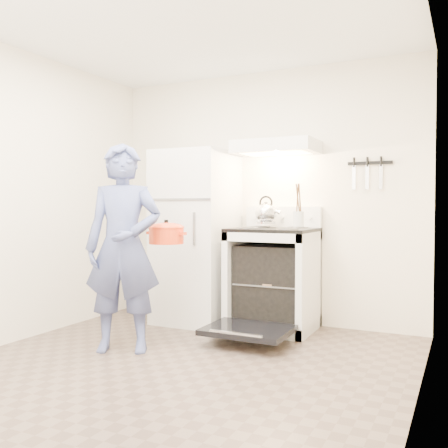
{
  "coord_description": "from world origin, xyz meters",
  "views": [
    {
      "loc": [
        1.85,
        -2.9,
        1.15
      ],
      "look_at": [
        -0.05,
        1.0,
        1.0
      ],
      "focal_mm": 40.0,
      "sensor_mm": 36.0,
      "label": 1
    }
  ],
  "objects_px": {
    "dutch_oven": "(166,236)",
    "refrigerator": "(196,237)",
    "tea_kettle": "(266,212)",
    "person": "(123,248)",
    "stove_body": "(273,280)"
  },
  "relations": [
    {
      "from": "stove_body",
      "to": "person",
      "type": "distance_m",
      "value": 1.48
    },
    {
      "from": "stove_body",
      "to": "dutch_oven",
      "type": "height_order",
      "value": "dutch_oven"
    },
    {
      "from": "stove_body",
      "to": "person",
      "type": "bearing_deg",
      "value": -125.33
    },
    {
      "from": "refrigerator",
      "to": "dutch_oven",
      "type": "bearing_deg",
      "value": -78.11
    },
    {
      "from": "refrigerator",
      "to": "tea_kettle",
      "type": "bearing_deg",
      "value": 8.1
    },
    {
      "from": "stove_body",
      "to": "tea_kettle",
      "type": "height_order",
      "value": "tea_kettle"
    },
    {
      "from": "tea_kettle",
      "to": "person",
      "type": "height_order",
      "value": "person"
    },
    {
      "from": "refrigerator",
      "to": "person",
      "type": "distance_m",
      "value": 1.15
    },
    {
      "from": "stove_body",
      "to": "tea_kettle",
      "type": "distance_m",
      "value": 0.65
    },
    {
      "from": "tea_kettle",
      "to": "dutch_oven",
      "type": "bearing_deg",
      "value": -120.17
    },
    {
      "from": "refrigerator",
      "to": "stove_body",
      "type": "xyz_separation_m",
      "value": [
        0.81,
        0.02,
        -0.39
      ]
    },
    {
      "from": "refrigerator",
      "to": "dutch_oven",
      "type": "xyz_separation_m",
      "value": [
        0.17,
        -0.82,
        0.06
      ]
    },
    {
      "from": "tea_kettle",
      "to": "dutch_oven",
      "type": "distance_m",
      "value": 1.08
    },
    {
      "from": "person",
      "to": "dutch_oven",
      "type": "xyz_separation_m",
      "value": [
        0.19,
        0.33,
        0.08
      ]
    },
    {
      "from": "dutch_oven",
      "to": "refrigerator",
      "type": "bearing_deg",
      "value": 101.89
    }
  ]
}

